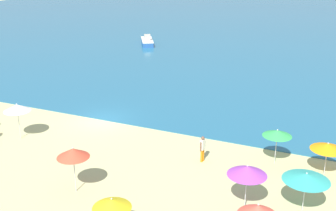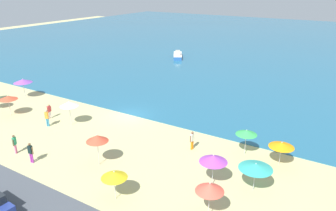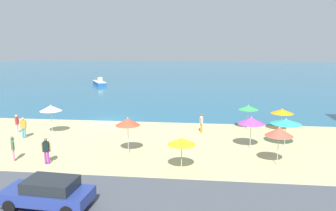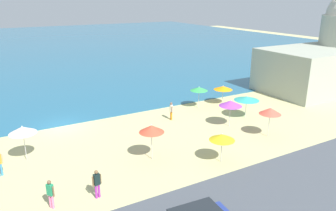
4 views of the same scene
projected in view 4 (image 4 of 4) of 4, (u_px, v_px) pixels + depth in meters
ground_plane at (61, 126)px, 29.61m from camera, size 160.00×160.00×0.00m
sea at (8, 48)px, 75.00m from camera, size 150.00×110.00×0.05m
beach_umbrella_0 at (222, 137)px, 22.69m from camera, size 1.80×1.80×2.20m
beach_umbrella_1 at (152, 129)px, 22.91m from camera, size 1.79×1.79×2.70m
beach_umbrella_2 at (270, 111)px, 26.81m from camera, size 1.80×1.80×2.60m
beach_umbrella_3 at (199, 89)px, 33.95m from camera, size 1.82×1.82×2.33m
beach_umbrella_4 at (231, 103)px, 29.05m from camera, size 2.05×2.05×2.49m
beach_umbrella_7 at (22, 130)px, 22.79m from camera, size 1.90×1.90×2.65m
beach_umbrella_8 at (247, 98)px, 31.23m from camera, size 2.39×2.39×2.20m
beach_umbrella_10 at (223, 88)px, 35.23m from camera, size 2.00×2.00×2.10m
bather_0 at (171, 110)px, 30.97m from camera, size 0.29×0.56×1.73m
bather_2 at (97, 182)px, 18.82m from camera, size 0.56×0.27×1.79m
bather_4 at (50, 193)px, 17.89m from camera, size 0.38×0.49×1.74m
harbor_fortress at (336, 52)px, 41.66m from camera, size 16.25×8.54×12.19m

